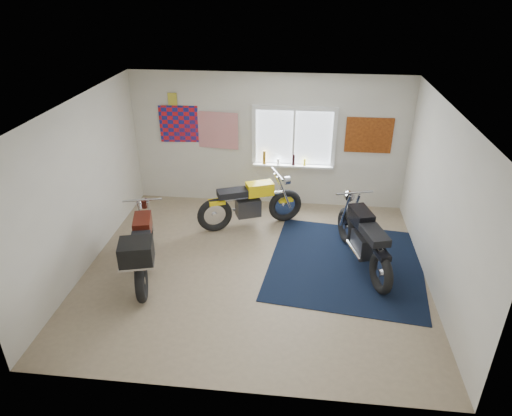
# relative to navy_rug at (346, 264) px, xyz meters

# --- Properties ---
(ground) EXTENTS (5.50, 5.50, 0.00)m
(ground) POSITION_rel_navy_rug_xyz_m (-1.51, -0.30, -0.01)
(ground) COLOR #9E896B
(ground) RESTS_ON ground
(room_shell) EXTENTS (5.50, 5.50, 5.50)m
(room_shell) POSITION_rel_navy_rug_xyz_m (-1.51, -0.30, 1.63)
(room_shell) COLOR white
(room_shell) RESTS_ON ground
(navy_rug) EXTENTS (2.79, 2.88, 0.01)m
(navy_rug) POSITION_rel_navy_rug_xyz_m (0.00, 0.00, 0.00)
(navy_rug) COLOR black
(navy_rug) RESTS_ON ground
(window_assembly) EXTENTS (1.66, 0.17, 1.26)m
(window_assembly) POSITION_rel_navy_rug_xyz_m (-1.01, 2.17, 1.36)
(window_assembly) COLOR white
(window_assembly) RESTS_ON room_shell
(oil_bottles) EXTENTS (0.88, 0.07, 0.28)m
(oil_bottles) POSITION_rel_navy_rug_xyz_m (-1.28, 2.10, 1.01)
(oil_bottles) COLOR #8B5C14
(oil_bottles) RESTS_ON window_assembly
(flag_display) EXTENTS (1.60, 0.10, 1.17)m
(flag_display) POSITION_rel_navy_rug_xyz_m (-3.41, 2.18, 2.14)
(flag_display) COLOR red
(flag_display) RESTS_ON room_shell
(triumph_poster) EXTENTS (0.90, 0.03, 0.70)m
(triumph_poster) POSITION_rel_navy_rug_xyz_m (0.44, 2.18, 1.54)
(triumph_poster) COLOR #A54C14
(triumph_poster) RESTS_ON room_shell
(yellow_triumph) EXTENTS (1.95, 0.95, 1.04)m
(yellow_triumph) POSITION_rel_navy_rug_xyz_m (-1.76, 1.13, 0.45)
(yellow_triumph) COLOR black
(yellow_triumph) RESTS_ON ground
(black_chrome_bike) EXTENTS (0.84, 2.08, 1.09)m
(black_chrome_bike) POSITION_rel_navy_rug_xyz_m (0.24, 0.03, 0.47)
(black_chrome_bike) COLOR black
(black_chrome_bike) RESTS_ON navy_rug
(maroon_tourer) EXTENTS (0.93, 2.09, 1.07)m
(maroon_tourer) POSITION_rel_navy_rug_xyz_m (-3.22, -0.73, 0.55)
(maroon_tourer) COLOR black
(maroon_tourer) RESTS_ON ground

